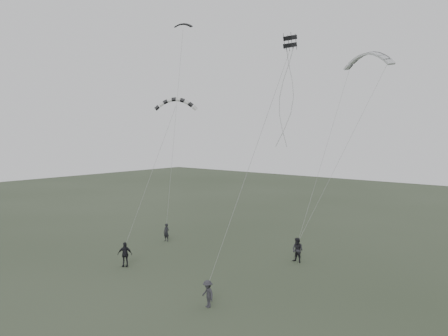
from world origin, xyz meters
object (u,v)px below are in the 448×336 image
Objects in this scene: flyer_left at (166,232)px; kite_striped at (176,99)px; flyer_far at (208,294)px; flyer_center at (125,254)px; kite_pale_large at (368,53)px; kite_box at (290,42)px; kite_dark_small at (183,24)px; flyer_right at (298,250)px.

kite_striped is at bearing -41.22° from flyer_left.
flyer_far is 0.47× the size of kite_striped.
flyer_center is at bearing -172.82° from flyer_far.
kite_striped reaches higher than flyer_far.
kite_pale_large is 12.86m from kite_box.
kite_box is (16.20, -7.18, -4.87)m from kite_dark_small.
kite_box is at bearing -56.35° from kite_dark_small.
flyer_far is 0.94× the size of kite_dark_small.
flyer_far is (0.44, -11.15, -0.17)m from flyer_right.
kite_dark_small is (-13.28, 0.80, 19.62)m from flyer_right.
kite_dark_small is 10.23m from kite_striped.
flyer_center is (3.32, -7.40, 0.11)m from flyer_left.
flyer_right is 17.29m from kite_pale_large.
kite_pale_large is at bearing 99.84° from flyer_far.
kite_pale_large is at bearing -0.75° from kite_striped.
kite_box is at bearing -24.87° from flyer_left.
flyer_center is at bearing -130.76° from flyer_right.
kite_dark_small is at bearing 72.19° from flyer_center.
kite_dark_small is at bearing 87.21° from flyer_left.
flyer_right is 11.16m from flyer_far.
kite_striped is at bearing 44.68° from flyer_center.
flyer_right reaches higher than flyer_center.
flyer_center is 25.57m from kite_pale_large.
flyer_left is 22.22m from kite_box.
kite_pale_large reaches higher than flyer_center.
flyer_left is at bearing 162.84° from flyer_far.
kite_dark_small is at bearing -153.44° from kite_pale_large.
flyer_right is 15.59m from kite_striped.
kite_striped is (-11.71, -10.88, -3.85)m from kite_pale_large.
flyer_left is 23.91m from kite_pale_large.
kite_pale_large is at bearing 93.83° from kite_box.
flyer_center is 2.70× the size of kite_box.
flyer_center is 22.41m from kite_dark_small.
flyer_left is 0.49× the size of kite_striped.
kite_box is (11.89, -1.94, 2.79)m from kite_striped.
kite_striped is 4.89× the size of kite_box.
flyer_right reaches higher than flyer_far.
flyer_right is 0.46× the size of kite_pale_large.
flyer_right is at bearing 117.68° from kite_box.
flyer_far is at bearing -90.30° from kite_pale_large.
flyer_left is 1.04× the size of flyer_far.
kite_dark_small is 17.41m from kite_pale_large.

